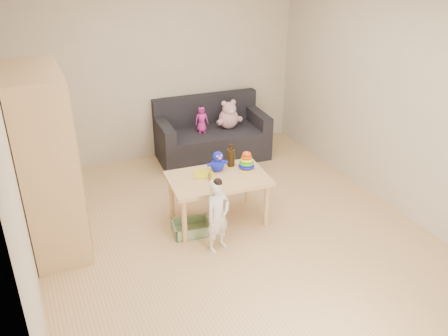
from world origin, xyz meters
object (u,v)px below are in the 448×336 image
wardrobe (46,164)px  play_table (218,199)px  toddler (218,217)px  sofa (212,144)px

wardrobe → play_table: wardrobe is taller
play_table → toddler: bearing=-113.9°
sofa → play_table: 1.70m
toddler → sofa: bearing=48.2°
wardrobe → toddler: (1.49, -0.78, -0.54)m
wardrobe → play_table: (1.70, -0.29, -0.65)m
sofa → toddler: bearing=-107.6°
sofa → play_table: play_table is taller
sofa → play_table: size_ratio=1.44×
play_table → toddler: 0.54m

